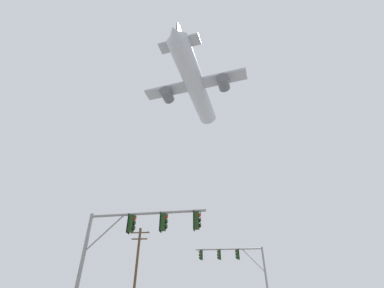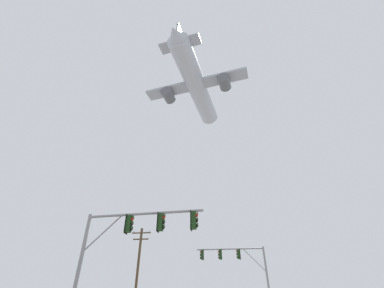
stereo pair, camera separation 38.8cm
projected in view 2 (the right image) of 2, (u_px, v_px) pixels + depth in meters
name	position (u px, v px, depth m)	size (l,w,h in m)	color
signal_pole_near	(131.00, 235.00, 13.86)	(6.71, 0.80, 5.84)	gray
signal_pole_far	(238.00, 263.00, 25.78)	(6.89, 0.48, 6.63)	gray
utility_pole	(138.00, 269.00, 27.64)	(2.20, 0.28, 9.17)	brown
airplane	(196.00, 85.00, 47.87)	(19.07, 24.68, 6.74)	#B7BCC6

